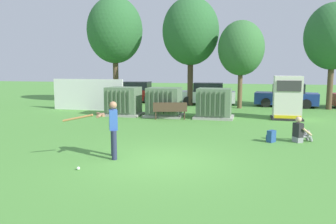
{
  "coord_description": "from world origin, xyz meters",
  "views": [
    {
      "loc": [
        2.56,
        -9.39,
        2.77
      ],
      "look_at": [
        -0.58,
        3.5,
        1.0
      ],
      "focal_mm": 36.2,
      "sensor_mm": 36.0,
      "label": 1
    }
  ],
  "objects_px": {
    "parked_car_right_of_center": "(287,96)",
    "parked_car_left_of_center": "(207,94)",
    "transformer_west": "(123,102)",
    "seated_spectator": "(300,132)",
    "transformer_mid_east": "(214,104)",
    "generator_enclosure": "(287,98)",
    "batter": "(112,126)",
    "park_bench": "(170,109)",
    "backpack": "(271,136)",
    "transformer_mid_west": "(164,103)",
    "parked_car_leftmost": "(135,93)",
    "sports_ball": "(78,168)"
  },
  "relations": [
    {
      "from": "parked_car_right_of_center",
      "to": "parked_car_left_of_center",
      "type": "bearing_deg",
      "value": 178.59
    },
    {
      "from": "transformer_west",
      "to": "seated_spectator",
      "type": "xyz_separation_m",
      "value": [
        8.93,
        -5.07,
        -0.41
      ]
    },
    {
      "from": "transformer_mid_east",
      "to": "parked_car_right_of_center",
      "type": "xyz_separation_m",
      "value": [
        4.38,
        6.61,
        -0.04
      ]
    },
    {
      "from": "generator_enclosure",
      "to": "batter",
      "type": "xyz_separation_m",
      "value": [
        -5.99,
        -9.45,
        -0.16
      ]
    },
    {
      "from": "park_bench",
      "to": "backpack",
      "type": "distance_m",
      "value": 6.63
    },
    {
      "from": "transformer_mid_west",
      "to": "generator_enclosure",
      "type": "relative_size",
      "value": 0.91
    },
    {
      "from": "transformer_mid_west",
      "to": "parked_car_left_of_center",
      "type": "height_order",
      "value": "same"
    },
    {
      "from": "park_bench",
      "to": "parked_car_leftmost",
      "type": "xyz_separation_m",
      "value": [
        -4.8,
        8.17,
        0.22
      ]
    },
    {
      "from": "parked_car_left_of_center",
      "to": "parked_car_right_of_center",
      "type": "bearing_deg",
      "value": -1.41
    },
    {
      "from": "park_bench",
      "to": "batter",
      "type": "height_order",
      "value": "batter"
    },
    {
      "from": "transformer_mid_west",
      "to": "seated_spectator",
      "type": "xyz_separation_m",
      "value": [
        6.53,
        -5.14,
        -0.41
      ]
    },
    {
      "from": "park_bench",
      "to": "transformer_mid_west",
      "type": "bearing_deg",
      "value": 120.68
    },
    {
      "from": "backpack",
      "to": "parked_car_right_of_center",
      "type": "xyz_separation_m",
      "value": [
        1.69,
        12.05,
        0.54
      ]
    },
    {
      "from": "park_bench",
      "to": "parked_car_right_of_center",
      "type": "height_order",
      "value": "parked_car_right_of_center"
    },
    {
      "from": "transformer_west",
      "to": "parked_car_right_of_center",
      "type": "distance_m",
      "value": 11.69
    },
    {
      "from": "sports_ball",
      "to": "seated_spectator",
      "type": "height_order",
      "value": "seated_spectator"
    },
    {
      "from": "transformer_mid_west",
      "to": "sports_ball",
      "type": "xyz_separation_m",
      "value": [
        0.22,
        -10.24,
        -0.74
      ]
    },
    {
      "from": "transformer_mid_west",
      "to": "transformer_mid_east",
      "type": "xyz_separation_m",
      "value": [
        2.8,
        0.03,
        0.0
      ]
    },
    {
      "from": "transformer_mid_east",
      "to": "backpack",
      "type": "xyz_separation_m",
      "value": [
        2.69,
        -5.45,
        -0.57
      ]
    },
    {
      "from": "park_bench",
      "to": "batter",
      "type": "distance_m",
      "value": 7.9
    },
    {
      "from": "park_bench",
      "to": "parked_car_leftmost",
      "type": "height_order",
      "value": "parked_car_leftmost"
    },
    {
      "from": "parked_car_leftmost",
      "to": "parked_car_right_of_center",
      "type": "height_order",
      "value": "same"
    },
    {
      "from": "seated_spectator",
      "to": "parked_car_leftmost",
      "type": "distance_m",
      "value": 16.37
    },
    {
      "from": "generator_enclosure",
      "to": "parked_car_leftmost",
      "type": "xyz_separation_m",
      "value": [
        -10.83,
        6.6,
        -0.38
      ]
    },
    {
      "from": "batter",
      "to": "parked_car_leftmost",
      "type": "xyz_separation_m",
      "value": [
        -4.84,
        16.06,
        -0.22
      ]
    },
    {
      "from": "transformer_west",
      "to": "backpack",
      "type": "distance_m",
      "value": 9.55
    },
    {
      "from": "transformer_mid_west",
      "to": "parked_car_left_of_center",
      "type": "distance_m",
      "value": 6.95
    },
    {
      "from": "park_bench",
      "to": "sports_ball",
      "type": "relative_size",
      "value": 20.48
    },
    {
      "from": "batter",
      "to": "parked_car_leftmost",
      "type": "height_order",
      "value": "batter"
    },
    {
      "from": "batter",
      "to": "seated_spectator",
      "type": "xyz_separation_m",
      "value": [
        5.92,
        3.71,
        -0.6
      ]
    },
    {
      "from": "batter",
      "to": "parked_car_leftmost",
      "type": "distance_m",
      "value": 16.77
    },
    {
      "from": "batter",
      "to": "parked_car_left_of_center",
      "type": "bearing_deg",
      "value": 86.57
    },
    {
      "from": "park_bench",
      "to": "parked_car_leftmost",
      "type": "bearing_deg",
      "value": 120.41
    },
    {
      "from": "transformer_mid_west",
      "to": "batter",
      "type": "height_order",
      "value": "batter"
    },
    {
      "from": "generator_enclosure",
      "to": "batter",
      "type": "relative_size",
      "value": 1.32
    },
    {
      "from": "parked_car_right_of_center",
      "to": "transformer_mid_west",
      "type": "bearing_deg",
      "value": -137.24
    },
    {
      "from": "transformer_mid_west",
      "to": "park_bench",
      "type": "relative_size",
      "value": 1.14
    },
    {
      "from": "transformer_mid_west",
      "to": "sports_ball",
      "type": "bearing_deg",
      "value": -88.78
    },
    {
      "from": "parked_car_right_of_center",
      "to": "generator_enclosure",
      "type": "bearing_deg",
      "value": -95.42
    },
    {
      "from": "transformer_mid_east",
      "to": "transformer_west",
      "type": "bearing_deg",
      "value": -178.93
    },
    {
      "from": "transformer_mid_east",
      "to": "park_bench",
      "type": "relative_size",
      "value": 1.14
    },
    {
      "from": "transformer_mid_east",
      "to": "transformer_mid_west",
      "type": "bearing_deg",
      "value": -179.32
    },
    {
      "from": "generator_enclosure",
      "to": "park_bench",
      "type": "relative_size",
      "value": 1.25
    },
    {
      "from": "generator_enclosure",
      "to": "sports_ball",
      "type": "relative_size",
      "value": 25.56
    },
    {
      "from": "sports_ball",
      "to": "backpack",
      "type": "height_order",
      "value": "backpack"
    },
    {
      "from": "backpack",
      "to": "parked_car_leftmost",
      "type": "height_order",
      "value": "parked_car_leftmost"
    },
    {
      "from": "generator_enclosure",
      "to": "park_bench",
      "type": "xyz_separation_m",
      "value": [
        -6.03,
        -1.57,
        -0.6
      ]
    },
    {
      "from": "transformer_west",
      "to": "transformer_mid_west",
      "type": "distance_m",
      "value": 2.4
    },
    {
      "from": "parked_car_leftmost",
      "to": "generator_enclosure",
      "type": "bearing_deg",
      "value": -31.38
    },
    {
      "from": "transformer_west",
      "to": "generator_enclosure",
      "type": "height_order",
      "value": "generator_enclosure"
    }
  ]
}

